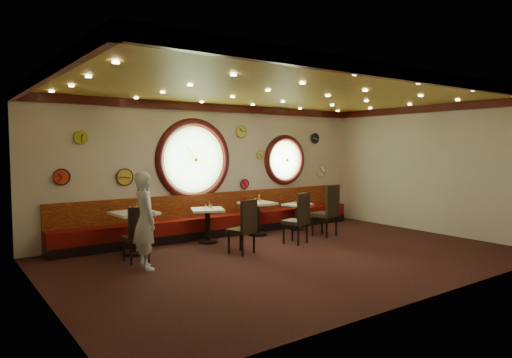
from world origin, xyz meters
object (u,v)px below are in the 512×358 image
table_d (298,213)px  condiment_c_salt (255,200)px  condiment_d_pepper (298,201)px  chair_a (138,230)px  chair_c (299,215)px  condiment_b_bottle (209,204)px  condiment_b_pepper (211,206)px  table_b (208,221)px  chair_b (245,223)px  condiment_c_bottle (259,198)px  condiment_a_pepper (135,209)px  condiment_d_bottle (297,200)px  condiment_b_salt (206,207)px  condiment_a_salt (130,209)px  table_c (257,214)px  condiment_d_salt (295,202)px  chair_d (328,207)px  waiter (145,220)px  condiment_c_pepper (259,200)px  table_a (134,228)px  condiment_a_bottle (137,207)px

table_d → condiment_c_salt: condiment_c_salt is taller
condiment_d_pepper → chair_a: bearing=-169.7°
chair_c → condiment_b_bottle: 2.05m
condiment_b_pepper → condiment_d_pepper: 2.68m
table_b → chair_b: bearing=-87.2°
table_d → condiment_c_bottle: bearing=175.5°
condiment_a_pepper → condiment_d_bottle: condiment_a_pepper is taller
condiment_b_salt → condiment_c_bottle: bearing=3.4°
condiment_a_salt → condiment_d_bottle: 4.58m
table_c → condiment_d_pepper: size_ratio=7.10×
condiment_d_salt → condiment_b_bottle: (-2.56, -0.01, 0.13)m
chair_d → condiment_b_bottle: bearing=143.6°
table_d → condiment_c_bottle: (-1.17, 0.09, 0.47)m
condiment_b_bottle → waiter: bearing=-146.2°
chair_b → condiment_c_pepper: bearing=30.1°
condiment_a_salt → condiment_d_salt: condiment_a_salt is taller
chair_a → condiment_c_pepper: (3.40, 0.84, 0.26)m
condiment_d_salt → condiment_c_pepper: 1.21m
chair_c → condiment_c_bottle: 1.45m
table_d → condiment_b_salt: condiment_b_salt is taller
condiment_c_bottle → chair_c: bearing=-87.4°
chair_c → condiment_c_pepper: chair_c is taller
chair_d → condiment_c_bottle: 1.70m
condiment_c_salt → table_a: bearing=-175.3°
condiment_c_pepper → condiment_d_pepper: condiment_c_pepper is taller
chair_b → chair_c: 1.53m
table_c → chair_c: bearing=-82.7°
chair_a → condiment_d_pepper: bearing=8.2°
condiment_c_bottle → waiter: (-3.52, -1.43, -0.04)m
table_a → chair_d: bearing=-11.6°
chair_d → condiment_d_bottle: size_ratio=4.30×
chair_b → condiment_d_pepper: chair_b is taller
condiment_b_salt → condiment_c_salt: (1.43, 0.07, 0.04)m
chair_d → condiment_b_bottle: size_ratio=4.93×
table_b → condiment_b_pepper: (0.06, -0.06, 0.34)m
condiment_a_bottle → condiment_c_bottle: condiment_a_bottle is taller
table_a → chair_c: bearing=-18.9°
condiment_b_pepper → table_c: bearing=4.9°
table_d → chair_c: size_ratio=1.07×
condiment_c_salt → condiment_b_bottle: 1.29m
condiment_d_salt → chair_c: bearing=-127.1°
condiment_d_bottle → condiment_c_pepper: bearing=-176.9°
chair_c → chair_d: chair_d is taller
chair_c → table_a: bearing=142.6°
condiment_d_pepper → condiment_d_bottle: condiment_d_bottle is taller
condiment_d_bottle → waiter: 4.94m
condiment_b_pepper → condiment_b_bottle: condiment_b_bottle is taller
table_d → chair_d: bearing=-89.1°
table_b → waiter: (-1.99, -1.30, 0.38)m
table_d → condiment_b_bottle: (-2.59, 0.07, 0.42)m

